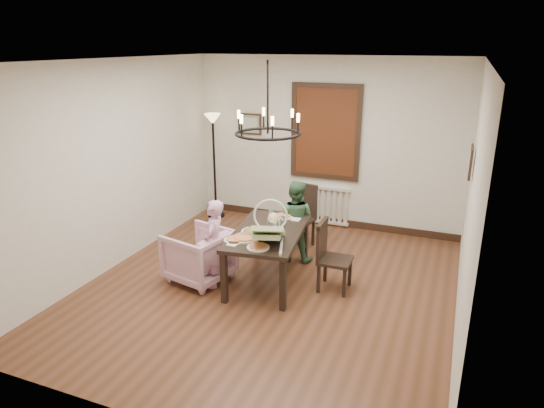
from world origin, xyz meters
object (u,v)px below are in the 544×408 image
Objects in this scene: elderly_woman at (214,251)px; baby_bouncer at (269,230)px; dining_table at (268,237)px; chair_far at (298,217)px; chair_right at (335,256)px; drinking_glass at (270,222)px; armchair at (199,255)px; floor_lamp at (214,168)px; seated_man at (295,227)px.

baby_bouncer reaches higher than elderly_woman.
dining_table is 0.71m from elderly_woman.
chair_far is 1.02× the size of elderly_woman.
chair_far is at bearing 147.96° from elderly_woman.
drinking_glass is (-0.89, 0.02, 0.32)m from chair_right.
floor_lamp reaches higher than armchair.
seated_man reaches higher than armchair.
armchair is 0.42× the size of floor_lamp.
seated_man is 1.25m from baby_bouncer.
elderly_woman is at bearing -155.18° from dining_table.
chair_right is (0.87, -1.10, -0.03)m from chair_far.
elderly_woman reaches higher than chair_right.
dining_table is 1.67× the size of elderly_woman.
dining_table is 2.71× the size of baby_bouncer.
elderly_woman is 2.67m from floor_lamp.
floor_lamp reaches higher than seated_man.
dining_table is 1.64× the size of seated_man.
chair_far is 1.01× the size of seated_man.
seated_man is at bearing 151.38° from armchair.
seated_man is at bearing -31.87° from floor_lamp.
seated_man is 0.73m from drinking_glass.
floor_lamp is at bearing -163.61° from elderly_woman.
dining_table is 0.79m from seated_man.
elderly_woman reaches higher than drinking_glass.
dining_table is 2.69m from floor_lamp.
floor_lamp reaches higher than baby_bouncer.
baby_bouncer reaches higher than dining_table.
seated_man is (0.10, 0.77, -0.13)m from dining_table.
floor_lamp is at bearing 134.14° from drinking_glass.
elderly_woman is 1.62× the size of baby_bouncer.
seated_man is 0.54× the size of floor_lamp.
elderly_woman is (-0.59, -1.56, -0.01)m from chair_far.
drinking_glass reaches higher than dining_table.
baby_bouncer is at bearing 95.74° from seated_man.
dining_table is 0.19m from drinking_glass.
chair_far is 1.08× the size of chair_right.
floor_lamp is (-1.81, 1.96, 0.28)m from dining_table.
dining_table is at bearing -47.20° from floor_lamp.
seated_man is at bearing 47.90° from chair_right.
dining_table is at bearing 122.83° from armchair.
chair_right is at bearing -1.43° from dining_table.
armchair is at bearing 156.19° from baby_bouncer.
baby_bouncer is at bearing -49.98° from floor_lamp.
chair_far reaches higher than chair_right.
chair_right is 0.95× the size of elderly_woman.
dining_table is 0.53m from baby_bouncer.
seated_man reaches higher than elderly_woman.
floor_lamp is at bearing -144.11° from armchair.
floor_lamp reaches higher than elderly_woman.
armchair is (-0.85, -1.50, -0.14)m from chair_far.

